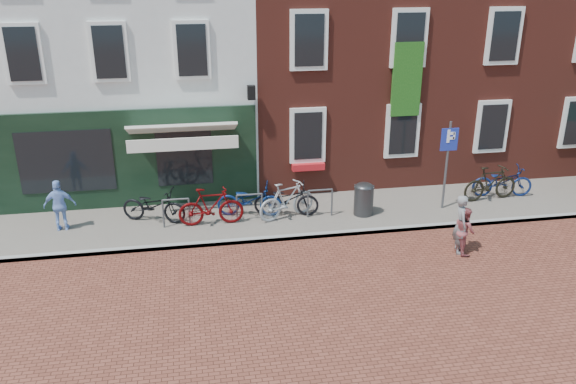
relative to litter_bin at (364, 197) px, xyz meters
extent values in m
plane|color=brown|center=(-1.76, -1.12, -0.63)|extent=(80.00, 80.00, 0.00)
cube|color=slate|center=(-0.76, 0.38, -0.58)|extent=(24.00, 3.00, 0.10)
cube|color=silver|center=(-6.76, 5.88, 3.87)|extent=(8.00, 8.00, 9.00)
cube|color=maroon|center=(0.24, 5.88, 4.37)|extent=(6.00, 8.00, 10.00)
cube|color=maroon|center=(6.24, 5.88, 4.37)|extent=(6.00, 8.00, 10.00)
cylinder|color=#343537|center=(0.00, 0.00, -0.11)|extent=(0.55, 0.55, 0.83)
ellipsoid|color=#343537|center=(0.00, 0.00, 0.37)|extent=(0.55, 0.55, 0.25)
cylinder|color=#4C4C4F|center=(2.44, 0.05, 0.78)|extent=(0.07, 0.07, 2.62)
cube|color=#1C2E9A|center=(2.44, 0.03, 1.57)|extent=(0.50, 0.04, 0.65)
imported|color=slate|center=(1.75, -2.50, 0.14)|extent=(0.49, 0.63, 1.52)
imported|color=#904144|center=(1.82, -2.56, -0.02)|extent=(0.51, 0.63, 1.22)
imported|color=#88AAEA|center=(-8.30, 0.42, 0.18)|extent=(0.84, 0.39, 1.41)
imported|color=black|center=(-5.88, 0.54, -0.04)|extent=(1.95, 1.27, 0.97)
imported|color=#4F0405|center=(-4.32, 0.04, 0.01)|extent=(1.79, 0.51, 1.07)
imported|color=#0A1F51|center=(-3.21, 0.49, -0.04)|extent=(1.93, 1.00, 0.97)
imported|color=#A3A3A6|center=(-2.20, 0.15, 0.01)|extent=(1.84, 1.14, 1.07)
imported|color=black|center=(-2.18, 0.33, -0.04)|extent=(1.93, 0.99, 0.97)
imported|color=black|center=(4.11, 0.40, 0.01)|extent=(1.83, 0.69, 1.07)
imported|color=#0E1E50|center=(4.63, 0.63, -0.04)|extent=(1.92, 0.94, 0.97)
camera|label=1|loc=(-4.80, -14.65, 6.09)|focal=36.04mm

